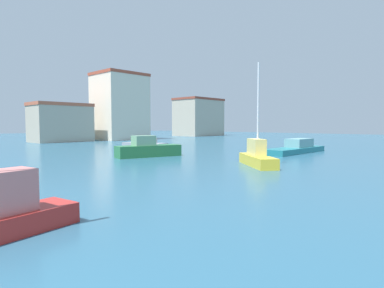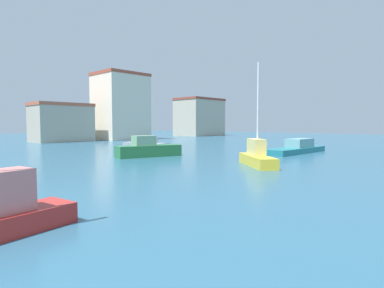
{
  "view_description": "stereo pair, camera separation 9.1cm",
  "coord_description": "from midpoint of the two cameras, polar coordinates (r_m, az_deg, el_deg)",
  "views": [
    {
      "loc": [
        1.0,
        -3.49,
        2.66
      ],
      "look_at": [
        18.28,
        12.84,
        1.19
      ],
      "focal_mm": 29.4,
      "sensor_mm": 36.0,
      "label": 1
    },
    {
      "loc": [
        1.06,
        -3.56,
        2.66
      ],
      "look_at": [
        18.28,
        12.84,
        1.19
      ],
      "focal_mm": 29.4,
      "sensor_mm": 36.0,
      "label": 2
    }
  ],
  "objects": [
    {
      "name": "motorboat_grey_distant_north",
      "position": [
        36.92,
        -8.32,
        -0.04
      ],
      "size": [
        2.83,
        5.77,
        1.13
      ],
      "color": "gray",
      "rests_on": "water"
    },
    {
      "name": "motorboat_green_center_channel",
      "position": [
        26.21,
        -7.9,
        -0.91
      ],
      "size": [
        5.61,
        2.8,
        1.76
      ],
      "color": "#28703D",
      "rests_on": "water"
    },
    {
      "name": "harbor_office",
      "position": [
        75.52,
        1.38,
        4.9
      ],
      "size": [
        10.69,
        7.59,
        8.86
      ],
      "color": "#B2A893",
      "rests_on": "ground"
    },
    {
      "name": "water",
      "position": [
        27.49,
        -15.63,
        -2.14
      ],
      "size": [
        160.0,
        160.0,
        0.0
      ],
      "primitive_type": "plane",
      "color": "#285670",
      "rests_on": "ground"
    },
    {
      "name": "motorboat_teal_outer_mooring",
      "position": [
        31.17,
        18.51,
        -0.71
      ],
      "size": [
        8.46,
        2.31,
        1.32
      ],
      "color": "#1E707A",
      "rests_on": "water"
    },
    {
      "name": "sailboat_yellow_behind_lamppost",
      "position": [
        20.73,
        11.83,
        -2.13
      ],
      "size": [
        3.74,
        4.2,
        6.59
      ],
      "color": "gold",
      "rests_on": "water"
    },
    {
      "name": "warehouse_block",
      "position": [
        52.87,
        -22.53,
        3.64
      ],
      "size": [
        8.61,
        5.44,
        5.96
      ],
      "color": "#B2A893",
      "rests_on": "ground"
    },
    {
      "name": "waterfront_apartments",
      "position": [
        57.38,
        -12.77,
        6.63
      ],
      "size": [
        8.18,
        7.29,
        11.64
      ],
      "color": "beige",
      "rests_on": "ground"
    }
  ]
}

